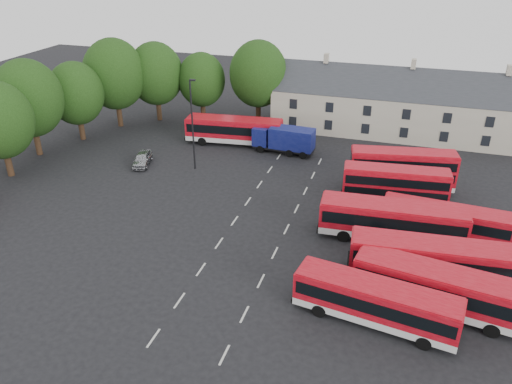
% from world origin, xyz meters
% --- Properties ---
extents(ground, '(140.00, 140.00, 0.00)m').
position_xyz_m(ground, '(0.00, 0.00, 0.00)').
color(ground, black).
rests_on(ground, ground).
extents(lane_markings, '(5.15, 33.80, 0.01)m').
position_xyz_m(lane_markings, '(2.50, 2.00, 0.01)').
color(lane_markings, beige).
rests_on(lane_markings, ground).
extents(treeline, '(29.92, 32.59, 12.01)m').
position_xyz_m(treeline, '(-20.74, 19.36, 6.68)').
color(treeline, black).
rests_on(treeline, ground).
extents(terrace_houses, '(35.70, 7.13, 10.06)m').
position_xyz_m(terrace_houses, '(14.00, 30.00, 3.86)').
color(terrace_houses, beige).
rests_on(terrace_houses, ground).
extents(bus_row_a, '(11.26, 4.13, 3.11)m').
position_xyz_m(bus_row_a, '(13.68, -8.05, 1.87)').
color(bus_row_a, silver).
rests_on(bus_row_a, ground).
extents(bus_row_b, '(11.97, 4.46, 3.31)m').
position_xyz_m(bus_row_b, '(17.75, -5.41, 1.99)').
color(bus_row_b, silver).
rests_on(bus_row_b, ground).
extents(bus_row_c, '(12.07, 3.72, 3.36)m').
position_xyz_m(bus_row_c, '(17.13, -2.00, 2.02)').
color(bus_row_c, silver).
rests_on(bus_row_c, ground).
extents(bus_row_d, '(12.42, 3.62, 3.47)m').
position_xyz_m(bus_row_d, '(14.03, 3.04, 2.08)').
color(bus_row_d, silver).
rests_on(bus_row_d, ground).
extents(bus_row_e, '(10.81, 3.26, 3.01)m').
position_xyz_m(bus_row_e, '(18.42, 4.79, 1.81)').
color(bus_row_e, silver).
rests_on(bus_row_e, ground).
extents(bus_dd_south, '(10.10, 3.33, 4.07)m').
position_xyz_m(bus_dd_south, '(13.87, 9.35, 2.32)').
color(bus_dd_south, silver).
rests_on(bus_dd_south, ground).
extents(bus_dd_north, '(10.79, 4.18, 4.32)m').
position_xyz_m(bus_dd_north, '(14.33, 13.36, 2.46)').
color(bus_dd_north, silver).
rests_on(bus_dd_north, ground).
extents(bus_north, '(12.29, 3.99, 3.41)m').
position_xyz_m(bus_north, '(-6.49, 20.20, 2.05)').
color(bus_north, silver).
rests_on(bus_north, ground).
extents(box_truck, '(7.55, 2.78, 3.24)m').
position_xyz_m(box_truck, '(0.29, 19.36, 1.82)').
color(box_truck, black).
rests_on(box_truck, ground).
extents(silver_car, '(2.82, 4.62, 1.47)m').
position_xyz_m(silver_car, '(-14.47, 10.93, 0.74)').
color(silver_car, '#9C9EA3').
rests_on(silver_car, ground).
extents(lamppost, '(0.71, 0.30, 10.32)m').
position_xyz_m(lamppost, '(-8.22, 11.75, 5.51)').
color(lamppost, black).
rests_on(lamppost, ground).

